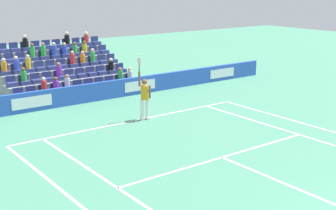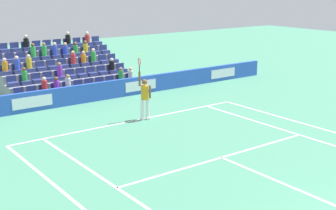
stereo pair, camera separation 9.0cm
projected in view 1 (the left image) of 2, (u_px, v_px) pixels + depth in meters
line_baseline at (134, 121)px, 20.27m from camera, size 10.97×0.10×0.01m
line_service at (222, 157)px, 16.02m from camera, size 8.23×0.10×0.01m
line_centre_service at (299, 189)px, 13.54m from camera, size 0.10×6.40×0.01m
line_singles_sideline_left at (126, 193)px, 13.28m from camera, size 0.10×11.89×0.01m
line_singles_sideline_right at (309, 138)px, 18.05m from camera, size 0.10×11.89×0.01m
line_doubles_sideline_left at (82, 207)px, 12.48m from camera, size 0.10×11.89×0.01m
line_doubles_sideline_right at (330, 131)px, 18.85m from camera, size 0.10×11.89×0.01m
line_centre_mark at (135, 121)px, 20.19m from camera, size 0.10×0.20×0.01m
sponsor_barrier at (89, 93)px, 23.31m from camera, size 23.70×0.22×0.93m
tennis_player at (144, 97)px, 20.20m from camera, size 0.51×0.42×2.85m
stadium_stand at (59, 75)px, 25.97m from camera, size 6.82×4.75×3.01m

